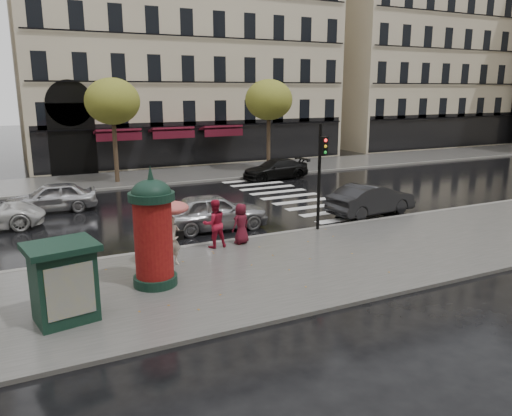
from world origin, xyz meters
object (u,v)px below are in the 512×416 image
woman_umbrella (172,222)px  newsstand (63,281)px  car_silver (214,212)px  woman_red (214,224)px  morris_column (153,229)px  man_burgundy (241,224)px  car_darkgrey (371,199)px  car_far_silver (52,197)px  traffic_light (321,167)px  car_black (275,169)px

woman_umbrella → newsstand: bearing=-142.8°
newsstand → car_silver: newsstand is taller
woman_red → car_silver: size_ratio=0.39×
morris_column → newsstand: 3.09m
man_burgundy → woman_umbrella: bearing=1.8°
car_darkgrey → car_far_silver: car_darkgrey is taller
car_darkgrey → car_far_silver: 15.71m
man_burgundy → car_darkgrey: size_ratio=0.34×
car_silver → woman_red: bearing=162.4°
morris_column → woman_umbrella: bearing=55.6°
newsstand → car_silver: (6.71, 6.69, -0.38)m
car_far_silver → woman_red: bearing=30.5°
traffic_light → car_silver: traffic_light is taller
woman_umbrella → car_darkgrey: 11.24m
car_far_silver → traffic_light: bearing=50.0°
car_silver → car_darkgrey: bearing=-93.4°
newsstand → man_burgundy: bearing=30.5°
traffic_light → newsstand: (-10.56, -4.30, -1.64)m
woman_umbrella → traffic_light: 7.11m
man_burgundy → woman_red: bearing=-19.2°
woman_umbrella → car_far_silver: woman_umbrella is taller
woman_red → car_silver: (1.02, 2.70, -0.24)m
morris_column → traffic_light: (7.86, 2.96, 0.94)m
car_black → woman_red: bearing=-37.1°
woman_red → morris_column: bearing=42.0°
traffic_light → car_silver: bearing=148.2°
morris_column → car_darkgrey: size_ratio=0.80×
morris_column → newsstand: size_ratio=1.79×
man_burgundy → car_far_silver: 11.11m
car_silver → car_far_silver: bearing=45.4°
man_burgundy → newsstand: (-6.78, -3.99, 0.27)m
car_far_silver → car_black: bearing=105.3°
car_darkgrey → morris_column: bearing=103.5°
traffic_light → car_far_silver: bearing=137.6°
morris_column → car_far_silver: (-1.99, 11.95, -1.15)m
traffic_light → man_burgundy: bearing=-175.2°
man_burgundy → morris_column: 4.96m
woman_red → car_far_silver: (-4.97, 9.30, -0.31)m
woman_umbrella → morris_column: (-1.01, -1.47, 0.26)m
traffic_light → car_silver: (-3.85, 2.38, -2.02)m
morris_column → car_darkgrey: bearing=20.6°
woman_umbrella → man_burgundy: woman_umbrella is taller
morris_column → car_black: (12.39, 15.25, -1.21)m
man_burgundy → traffic_light: (3.78, 0.31, 1.91)m
woman_red → traffic_light: bearing=-175.9°
car_silver → traffic_light: bearing=-118.6°
car_darkgrey → man_burgundy: bearing=95.9°
car_silver → car_far_silver: (-6.00, 6.60, -0.07)m
morris_column → car_darkgrey: morris_column is taller
car_silver → car_darkgrey: 7.85m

